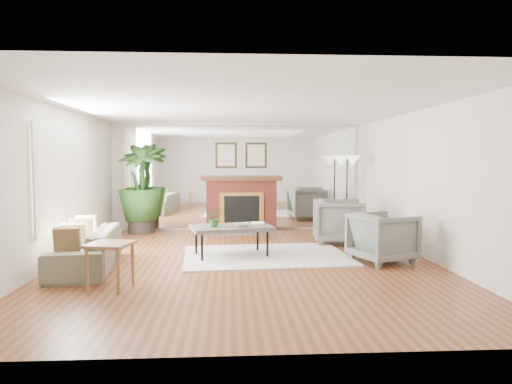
{
  "coord_description": "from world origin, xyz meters",
  "views": [
    {
      "loc": [
        -0.27,
        -7.23,
        1.65
      ],
      "look_at": [
        0.18,
        0.6,
        1.09
      ],
      "focal_mm": 32.0,
      "sensor_mm": 36.0,
      "label": 1
    }
  ],
  "objects": [
    {
      "name": "ground",
      "position": [
        0.0,
        0.0,
        0.0
      ],
      "size": [
        7.0,
        7.0,
        0.0
      ],
      "primitive_type": "plane",
      "color": "#5E3118",
      "rests_on": "ground"
    },
    {
      "name": "wall_left",
      "position": [
        -2.99,
        0.0,
        1.25
      ],
      "size": [
        0.02,
        7.0,
        2.5
      ],
      "primitive_type": "cube",
      "color": "white",
      "rests_on": "ground"
    },
    {
      "name": "wall_right",
      "position": [
        2.99,
        0.0,
        1.25
      ],
      "size": [
        0.02,
        7.0,
        2.5
      ],
      "primitive_type": "cube",
      "color": "white",
      "rests_on": "ground"
    },
    {
      "name": "wall_back",
      "position": [
        0.0,
        3.49,
        1.25
      ],
      "size": [
        6.0,
        0.02,
        2.5
      ],
      "primitive_type": "cube",
      "color": "white",
      "rests_on": "ground"
    },
    {
      "name": "mirror_panel",
      "position": [
        0.0,
        3.47,
        1.25
      ],
      "size": [
        5.4,
        0.04,
        2.4
      ],
      "primitive_type": "cube",
      "color": "silver",
      "rests_on": "wall_back"
    },
    {
      "name": "window_panel",
      "position": [
        -2.96,
        0.4,
        1.35
      ],
      "size": [
        0.04,
        2.4,
        1.5
      ],
      "primitive_type": "cube",
      "color": "#B2E09E",
      "rests_on": "wall_left"
    },
    {
      "name": "fireplace",
      "position": [
        0.0,
        3.26,
        0.66
      ],
      "size": [
        1.85,
        0.83,
        2.05
      ],
      "color": "maroon",
      "rests_on": "ground"
    },
    {
      "name": "area_rug",
      "position": [
        0.34,
        0.43,
        0.01
      ],
      "size": [
        2.88,
        2.15,
        0.03
      ],
      "primitive_type": "cube",
      "rotation": [
        0.0,
        0.0,
        0.07
      ],
      "color": "white",
      "rests_on": "ground"
    },
    {
      "name": "coffee_table",
      "position": [
        -0.25,
        0.43,
        0.49
      ],
      "size": [
        1.48,
        1.07,
        0.53
      ],
      "rotation": [
        0.0,
        0.0,
        0.24
      ],
      "color": "#61584D",
      "rests_on": "ground"
    },
    {
      "name": "sofa",
      "position": [
        -2.45,
        -0.26,
        0.3
      ],
      "size": [
        1.03,
        2.13,
        0.6
      ],
      "primitive_type": "imported",
      "rotation": [
        0.0,
        0.0,
        -1.46
      ],
      "color": "slate",
      "rests_on": "ground"
    },
    {
      "name": "armchair_back",
      "position": [
        1.88,
        1.61,
        0.44
      ],
      "size": [
        1.06,
        1.04,
        0.87
      ],
      "primitive_type": "imported",
      "rotation": [
        0.0,
        0.0,
        1.45
      ],
      "color": "slate",
      "rests_on": "ground"
    },
    {
      "name": "armchair_front",
      "position": [
        2.19,
        -0.09,
        0.4
      ],
      "size": [
        1.12,
        1.11,
        0.8
      ],
      "primitive_type": "imported",
      "rotation": [
        0.0,
        0.0,
        1.93
      ],
      "color": "slate",
      "rests_on": "ground"
    },
    {
      "name": "side_table",
      "position": [
        -1.8,
        -1.38,
        0.5
      ],
      "size": [
        0.62,
        0.62,
        0.59
      ],
      "rotation": [
        0.0,
        0.0,
        -0.23
      ],
      "color": "#91603A",
      "rests_on": "ground"
    },
    {
      "name": "potted_ficus",
      "position": [
        -2.27,
        3.1,
        1.08
      ],
      "size": [
        1.16,
        1.16,
        2.02
      ],
      "color": "black",
      "rests_on": "ground"
    },
    {
      "name": "floor_lamp",
      "position": [
        2.36,
        2.84,
        1.49
      ],
      "size": [
        0.57,
        0.32,
        1.74
      ],
      "color": "black",
      "rests_on": "ground"
    },
    {
      "name": "tabletop_plant",
      "position": [
        -0.53,
        0.35,
        0.68
      ],
      "size": [
        0.29,
        0.26,
        0.29
      ],
      "primitive_type": "imported",
      "rotation": [
        0.0,
        0.0,
        0.14
      ],
      "color": "#2E5F23",
      "rests_on": "coffee_table"
    },
    {
      "name": "fruit_bowl",
      "position": [
        -0.09,
        0.31,
        0.56
      ],
      "size": [
        0.28,
        0.28,
        0.06
      ],
      "primitive_type": "imported",
      "rotation": [
        0.0,
        0.0,
        -0.15
      ],
      "color": "#91603A",
      "rests_on": "coffee_table"
    },
    {
      "name": "book",
      "position": [
        0.11,
        0.65,
        0.54
      ],
      "size": [
        0.26,
        0.33,
        0.02
      ],
      "primitive_type": "imported",
      "rotation": [
        0.0,
        0.0,
        -0.13
      ],
      "color": "#91603A",
      "rests_on": "coffee_table"
    }
  ]
}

